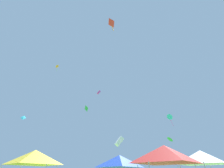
{
  "coord_description": "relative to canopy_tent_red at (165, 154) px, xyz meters",
  "views": [
    {
      "loc": [
        -0.57,
        -4.58,
        1.82
      ],
      "look_at": [
        0.63,
        16.15,
        13.63
      ],
      "focal_mm": 25.9,
      "sensor_mm": 36.0,
      "label": 1
    }
  ],
  "objects": [
    {
      "name": "kite_cyan_delta",
      "position": [
        6.65,
        13.49,
        6.88
      ],
      "size": [
        1.02,
        1.09,
        1.93
      ],
      "color": "#2DB7CC"
    },
    {
      "name": "kite_white_box",
      "position": [
        -1.45,
        13.64,
        3.16
      ],
      "size": [
        1.46,
        1.04,
        1.45
      ],
      "color": "white"
    },
    {
      "name": "canopy_tent_yellow",
      "position": [
        -9.35,
        3.92,
        0.13
      ],
      "size": [
        3.42,
        3.42,
        3.66
      ],
      "color": "#9E9EA3",
      "rests_on": "ground"
    },
    {
      "name": "canopy_tent_red",
      "position": [
        0.0,
        0.0,
        0.0
      ],
      "size": [
        3.29,
        3.29,
        3.52
      ],
      "color": "#9E9EA3",
      "rests_on": "ground"
    },
    {
      "name": "kite_green_delta",
      "position": [
        9.67,
        22.15,
        5.22
      ],
      "size": [
        1.1,
        1.3,
        0.92
      ],
      "color": "green"
    },
    {
      "name": "kite_magenta_box",
      "position": [
        -4.95,
        19.82,
        14.08
      ],
      "size": [
        0.81,
        0.57,
        0.87
      ],
      "color": "#D6389E"
    },
    {
      "name": "kite_green_diamond",
      "position": [
        -7.3,
        20.76,
        10.77
      ],
      "size": [
        0.86,
        0.83,
        0.92
      ],
      "color": "green"
    },
    {
      "name": "kite_orange_diamond",
      "position": [
        -15.39,
        21.95,
        21.81
      ],
      "size": [
        0.87,
        0.83,
        1.56
      ],
      "color": "orange"
    },
    {
      "name": "kite_red_diamond",
      "position": [
        -2.85,
        8.65,
        22.04
      ],
      "size": [
        1.4,
        1.42,
        2.67
      ],
      "color": "red"
    },
    {
      "name": "canopy_tent_white",
      "position": [
        5.0,
        4.65,
        0.27
      ],
      "size": [
        3.58,
        3.58,
        3.83
      ],
      "color": "#9E9EA3",
      "rests_on": "ground"
    },
    {
      "name": "kite_cyan_diamond",
      "position": [
        -18.14,
        18.29,
        7.88
      ],
      "size": [
        0.91,
        0.94,
        0.8
      ],
      "color": "#2DB7CC"
    },
    {
      "name": "canopy_tent_blue",
      "position": [
        -2.26,
        5.93,
        0.01
      ],
      "size": [
        3.3,
        3.3,
        3.53
      ],
      "color": "#9E9EA3",
      "rests_on": "ground"
    }
  ]
}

